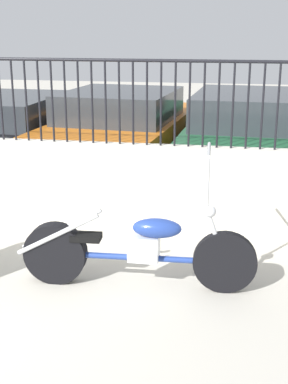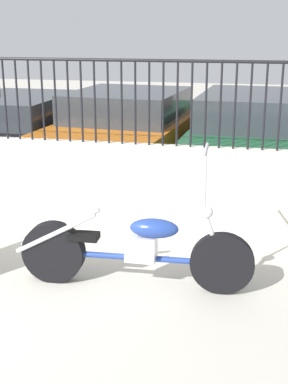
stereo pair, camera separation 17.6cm
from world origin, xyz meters
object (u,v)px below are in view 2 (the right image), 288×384
object	(u,v)px
motorcycle_blue	(124,249)
car_green	(257,136)
car_black	(23,128)
car_orange	(131,130)

from	to	relation	value
motorcycle_blue	car_green	bearing A→B (deg)	71.27
motorcycle_blue	car_black	bearing A→B (deg)	121.54
motorcycle_blue	car_green	distance (m)	4.20
motorcycle_blue	car_orange	world-z (taller)	car_orange
car_orange	car_green	distance (m)	2.06
motorcycle_blue	car_green	world-z (taller)	car_green
motorcycle_blue	car_orange	bearing A→B (deg)	99.69
car_green	motorcycle_blue	bearing A→B (deg)	167.14
car_black	car_green	world-z (taller)	car_green
car_green	car_orange	bearing A→B (deg)	90.30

